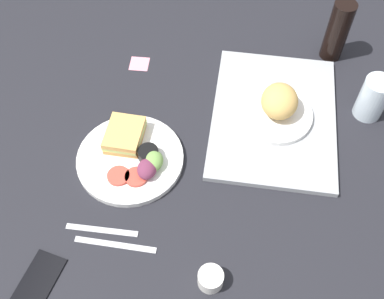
% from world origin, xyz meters
% --- Properties ---
extents(ground_plane, '(1.90, 1.50, 0.03)m').
position_xyz_m(ground_plane, '(0.00, 0.00, -0.01)').
color(ground_plane, black).
extents(serving_tray, '(0.46, 0.34, 0.02)m').
position_xyz_m(serving_tray, '(-0.15, 0.23, 0.01)').
color(serving_tray, '#9EA0A3').
rests_on(serving_tray, ground_plane).
extents(bread_plate_near, '(0.20, 0.20, 0.09)m').
position_xyz_m(bread_plate_near, '(-0.15, 0.23, 0.05)').
color(bread_plate_near, white).
rests_on(bread_plate_near, serving_tray).
extents(plate_with_salad, '(0.27, 0.27, 0.05)m').
position_xyz_m(plate_with_salad, '(0.05, -0.12, 0.02)').
color(plate_with_salad, white).
rests_on(plate_with_salad, ground_plane).
extents(drinking_glass, '(0.08, 0.08, 0.12)m').
position_xyz_m(drinking_glass, '(-0.21, 0.48, 0.06)').
color(drinking_glass, silver).
rests_on(drinking_glass, ground_plane).
extents(soda_bottle, '(0.06, 0.06, 0.19)m').
position_xyz_m(soda_bottle, '(-0.42, 0.38, 0.09)').
color(soda_bottle, black).
rests_on(soda_bottle, ground_plane).
extents(espresso_cup, '(0.06, 0.06, 0.04)m').
position_xyz_m(espresso_cup, '(0.33, 0.12, 0.02)').
color(espresso_cup, silver).
rests_on(espresso_cup, ground_plane).
extents(fork, '(0.02, 0.17, 0.01)m').
position_xyz_m(fork, '(0.25, -0.14, 0.00)').
color(fork, '#B7B7BC').
rests_on(fork, ground_plane).
extents(knife, '(0.02, 0.19, 0.01)m').
position_xyz_m(knife, '(0.28, -0.10, 0.00)').
color(knife, '#B7B7BC').
rests_on(knife, ground_plane).
extents(cell_phone, '(0.16, 0.10, 0.01)m').
position_xyz_m(cell_phone, '(0.40, -0.25, 0.00)').
color(cell_phone, black).
rests_on(cell_phone, ground_plane).
extents(sticky_note, '(0.06, 0.06, 0.00)m').
position_xyz_m(sticky_note, '(-0.29, -0.18, 0.00)').
color(sticky_note, pink).
rests_on(sticky_note, ground_plane).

